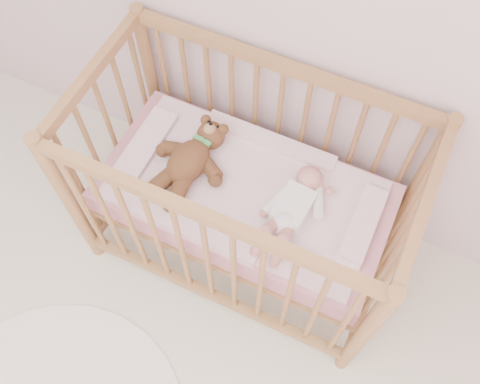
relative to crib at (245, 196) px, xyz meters
The scene contains 5 objects.
crib is the anchor object (origin of this frame).
mattress 0.01m from the crib, ahead, with size 1.22×0.62×0.13m, color pink.
blanket 0.06m from the crib, ahead, with size 1.10×0.58×0.06m, color #FBADBE, non-canonical shape.
baby 0.26m from the crib, ahead, with size 0.24×0.49×0.12m, color white, non-canonical shape.
teddy_bear 0.29m from the crib, behind, with size 0.34×0.48×0.13m, color brown, non-canonical shape.
Camera 1 is at (0.64, 0.60, 2.51)m, focal length 40.00 mm.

